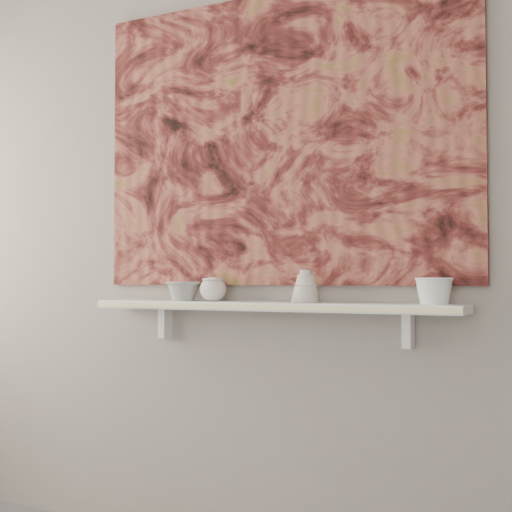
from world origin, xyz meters
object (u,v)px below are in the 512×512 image
Objects in this scene: cup_cream at (213,289)px; shelf at (269,306)px; painting at (278,138)px; bowl_grey at (183,291)px; bowl_white at (434,291)px; bell_vessel at (306,286)px.

shelf is at bearing 0.00° from cup_cream.
bowl_grey is (-0.36, -0.08, -0.57)m from painting.
bowl_white is (0.59, -0.08, -0.57)m from painting.
bell_vessel reaches higher than shelf.
bowl_grey is at bearing 180.00° from bell_vessel.
painting is 0.68m from bowl_grey.
painting is (0.00, 0.08, 0.62)m from shelf.
bowl_grey is 1.16× the size of bell_vessel.
bell_vessel is 0.45m from bowl_white.
shelf is at bearing 180.00° from bowl_white.
shelf is 0.16m from bell_vessel.
bowl_grey is at bearing 180.00° from bowl_white.
painting reaches higher than bowl_white.
shelf is at bearing 180.00° from bell_vessel.
cup_cream is 0.85× the size of bell_vessel.
shelf is 11.38× the size of bowl_white.
painting reaches higher than bell_vessel.
cup_cream is 0.80× the size of bowl_white.
cup_cream is 0.38m from bell_vessel.
cup_cream reaches higher than shelf.
cup_cream is (0.13, 0.00, 0.01)m from bowl_grey.
bowl_white is (0.82, 0.00, -0.00)m from cup_cream.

